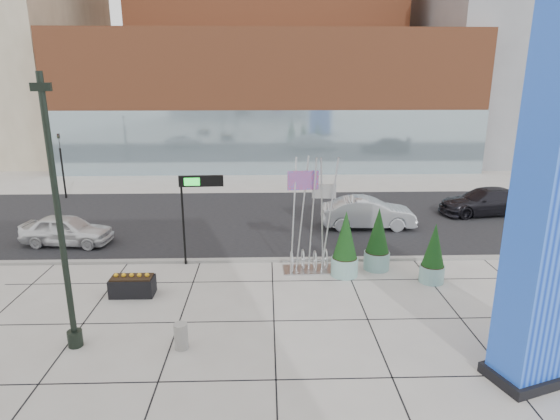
{
  "coord_description": "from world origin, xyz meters",
  "views": [
    {
      "loc": [
        0.8,
        -14.29,
        7.47
      ],
      "look_at": [
        1.28,
        2.0,
        2.81
      ],
      "focal_mm": 30.0,
      "sensor_mm": 36.0,
      "label": 1
    }
  ],
  "objects_px": {
    "concrete_bollard": "(181,336)",
    "car_white_west": "(67,230)",
    "overhead_street_sign": "(197,189)",
    "car_silver_mid": "(368,213)",
    "lamp_post": "(62,244)",
    "public_art_sculpture": "(310,242)"
  },
  "relations": [
    {
      "from": "public_art_sculpture",
      "to": "car_silver_mid",
      "type": "height_order",
      "value": "public_art_sculpture"
    },
    {
      "from": "concrete_bollard",
      "to": "public_art_sculpture",
      "type": "bearing_deg",
      "value": 52.76
    },
    {
      "from": "lamp_post",
      "to": "overhead_street_sign",
      "type": "height_order",
      "value": "lamp_post"
    },
    {
      "from": "overhead_street_sign",
      "to": "car_silver_mid",
      "type": "relative_size",
      "value": 0.79
    },
    {
      "from": "lamp_post",
      "to": "overhead_street_sign",
      "type": "xyz_separation_m",
      "value": [
        2.8,
        6.04,
        0.08
      ]
    },
    {
      "from": "concrete_bollard",
      "to": "car_white_west",
      "type": "height_order",
      "value": "car_white_west"
    },
    {
      "from": "lamp_post",
      "to": "car_white_west",
      "type": "height_order",
      "value": "lamp_post"
    },
    {
      "from": "car_silver_mid",
      "to": "car_white_west",
      "type": "bearing_deg",
      "value": 99.64
    },
    {
      "from": "overhead_street_sign",
      "to": "public_art_sculpture",
      "type": "bearing_deg",
      "value": -12.87
    },
    {
      "from": "car_white_west",
      "to": "lamp_post",
      "type": "bearing_deg",
      "value": -150.43
    },
    {
      "from": "concrete_bollard",
      "to": "lamp_post",
      "type": "bearing_deg",
      "value": 176.07
    },
    {
      "from": "car_silver_mid",
      "to": "concrete_bollard",
      "type": "bearing_deg",
      "value": 146.32
    },
    {
      "from": "concrete_bollard",
      "to": "car_white_west",
      "type": "xyz_separation_m",
      "value": [
        -6.71,
        8.77,
        0.31
      ]
    },
    {
      "from": "car_white_west",
      "to": "car_silver_mid",
      "type": "xyz_separation_m",
      "value": [
        14.33,
        2.07,
        0.08
      ]
    },
    {
      "from": "lamp_post",
      "to": "car_silver_mid",
      "type": "relative_size",
      "value": 1.62
    },
    {
      "from": "car_white_west",
      "to": "public_art_sculpture",
      "type": "bearing_deg",
      "value": -100.48
    },
    {
      "from": "concrete_bollard",
      "to": "car_white_west",
      "type": "relative_size",
      "value": 0.19
    },
    {
      "from": "overhead_street_sign",
      "to": "car_silver_mid",
      "type": "height_order",
      "value": "overhead_street_sign"
    },
    {
      "from": "lamp_post",
      "to": "car_silver_mid",
      "type": "height_order",
      "value": "lamp_post"
    },
    {
      "from": "concrete_bollard",
      "to": "overhead_street_sign",
      "type": "relative_size",
      "value": 0.21
    },
    {
      "from": "car_white_west",
      "to": "car_silver_mid",
      "type": "distance_m",
      "value": 14.48
    },
    {
      "from": "lamp_post",
      "to": "car_silver_mid",
      "type": "xyz_separation_m",
      "value": [
        10.69,
        10.64,
        -2.34
      ]
    }
  ]
}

